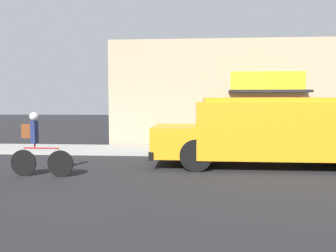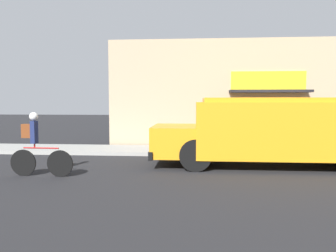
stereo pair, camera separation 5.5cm
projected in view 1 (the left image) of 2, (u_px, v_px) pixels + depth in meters
ground_plane at (281, 158)px, 11.30m from camera, size 70.00×70.00×0.00m
sidewalk at (273, 152)px, 12.31m from camera, size 28.00×2.03×0.12m
storefront at (267, 94)px, 13.37m from camera, size 13.18×0.91×4.51m
school_bus at (276, 129)px, 9.84m from camera, size 6.84×2.69×2.06m
cyclist at (37, 146)px, 8.47m from camera, size 1.70×0.22×1.67m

